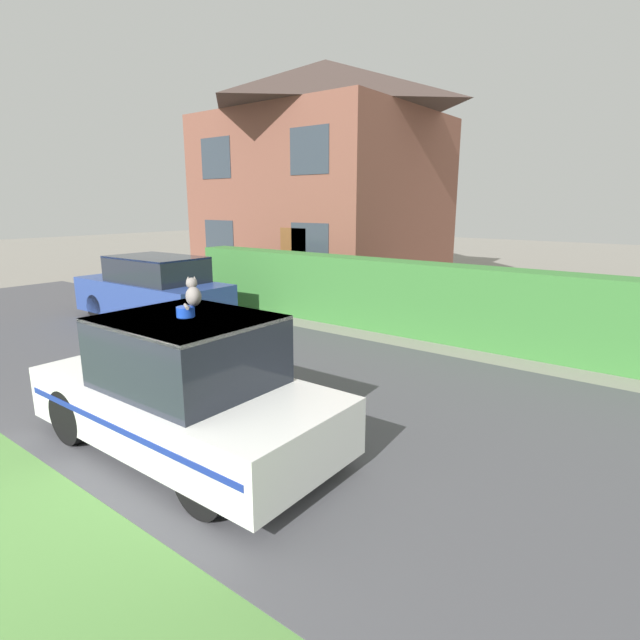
% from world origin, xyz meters
% --- Properties ---
extents(road_strip, '(28.00, 6.50, 0.01)m').
position_xyz_m(road_strip, '(0.00, 4.19, 0.01)').
color(road_strip, '#4C4C51').
rests_on(road_strip, ground).
extents(garden_hedge, '(13.70, 0.74, 1.59)m').
position_xyz_m(garden_hedge, '(0.25, 8.52, 0.79)').
color(garden_hedge, '#3D7F38').
rests_on(garden_hedge, ground).
extents(police_car, '(3.88, 1.76, 1.70)m').
position_xyz_m(police_car, '(0.29, 2.15, 0.74)').
color(police_car, black).
rests_on(police_car, road_strip).
extents(cat, '(0.30, 0.33, 0.32)m').
position_xyz_m(cat, '(0.40, 2.25, 1.84)').
color(cat, gray).
rests_on(cat, police_car).
extents(neighbour_car_near, '(4.25, 1.68, 1.59)m').
position_xyz_m(neighbour_car_near, '(-5.61, 5.72, 0.78)').
color(neighbour_car_near, black).
rests_on(neighbour_car_near, road_strip).
extents(house_left, '(7.55, 6.99, 7.60)m').
position_xyz_m(house_left, '(-6.45, 13.61, 3.87)').
color(house_left, brown).
rests_on(house_left, ground).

